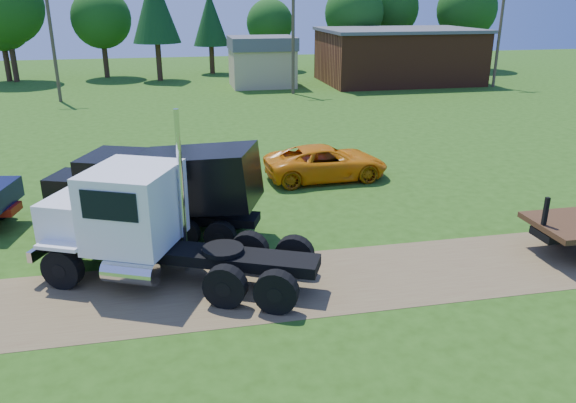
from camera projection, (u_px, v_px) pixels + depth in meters
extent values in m
plane|color=#264C10|center=(341.00, 279.00, 17.66)|extent=(140.00, 140.00, 0.00)
cube|color=brown|center=(341.00, 278.00, 17.66)|extent=(120.00, 4.20, 0.01)
cube|color=black|center=(181.00, 253.00, 17.29)|extent=(8.28, 4.50, 0.34)
cylinder|color=black|center=(63.00, 269.00, 16.93)|extent=(1.31, 0.88, 1.26)
cylinder|color=black|center=(63.00, 269.00, 16.93)|extent=(0.58, 0.57, 0.44)
cylinder|color=black|center=(104.00, 237.00, 19.18)|extent=(1.31, 0.88, 1.26)
cylinder|color=black|center=(104.00, 237.00, 19.18)|extent=(0.58, 0.57, 0.44)
cylinder|color=black|center=(225.00, 287.00, 15.89)|extent=(1.31, 0.88, 1.26)
cylinder|color=black|center=(225.00, 287.00, 15.89)|extent=(0.58, 0.57, 0.44)
cylinder|color=black|center=(249.00, 250.00, 18.14)|extent=(1.31, 0.88, 1.26)
cylinder|color=black|center=(249.00, 250.00, 18.14)|extent=(0.58, 0.57, 0.44)
cylinder|color=black|center=(276.00, 292.00, 15.59)|extent=(1.31, 0.88, 1.26)
cylinder|color=black|center=(276.00, 292.00, 15.59)|extent=(0.58, 0.57, 0.44)
cylinder|color=black|center=(294.00, 255.00, 17.84)|extent=(1.31, 0.88, 1.26)
cylinder|color=black|center=(294.00, 255.00, 17.84)|extent=(0.58, 0.57, 0.44)
cube|color=white|center=(82.00, 219.00, 17.65)|extent=(2.68, 2.62, 1.37)
cube|color=silver|center=(53.00, 218.00, 17.88)|extent=(0.79, 1.61, 1.15)
cube|color=silver|center=(55.00, 241.00, 18.17)|extent=(1.23, 2.47, 0.34)
cube|color=white|center=(134.00, 206.00, 17.08)|extent=(3.32, 3.49, 2.41)
cube|color=black|center=(97.00, 188.00, 17.14)|extent=(0.99, 2.11, 0.97)
cube|color=black|center=(109.00, 206.00, 15.63)|extent=(1.59, 0.74, 0.86)
cube|color=black|center=(152.00, 177.00, 18.17)|extent=(1.59, 0.74, 0.86)
cube|color=white|center=(59.00, 246.00, 16.68)|extent=(1.47, 1.03, 0.11)
cube|color=white|center=(102.00, 216.00, 18.92)|extent=(1.47, 1.03, 0.11)
cylinder|color=silver|center=(130.00, 272.00, 16.33)|extent=(1.74, 1.28, 0.69)
cylinder|color=silver|center=(182.00, 194.00, 17.29)|extent=(0.21, 0.21, 5.27)
cylinder|color=black|center=(223.00, 249.00, 16.92)|extent=(1.66, 1.66, 0.14)
cube|color=black|center=(152.00, 213.00, 20.76)|extent=(7.80, 3.85, 0.30)
cylinder|color=black|center=(63.00, 225.00, 20.35)|extent=(1.15, 0.73, 1.10)
cylinder|color=black|center=(63.00, 225.00, 20.35)|extent=(0.49, 0.48, 0.38)
cylinder|color=black|center=(92.00, 205.00, 22.29)|extent=(1.15, 0.73, 1.10)
cylinder|color=black|center=(92.00, 205.00, 22.29)|extent=(0.49, 0.48, 0.38)
cylinder|color=black|center=(184.00, 234.00, 19.62)|extent=(1.15, 0.73, 1.10)
cylinder|color=black|center=(184.00, 234.00, 19.62)|extent=(0.49, 0.48, 0.38)
cylinder|color=black|center=(203.00, 212.00, 21.56)|extent=(1.15, 0.73, 1.10)
cylinder|color=black|center=(203.00, 212.00, 21.56)|extent=(0.49, 0.48, 0.38)
cylinder|color=black|center=(220.00, 236.00, 19.42)|extent=(1.15, 0.73, 1.10)
cylinder|color=black|center=(220.00, 236.00, 19.42)|extent=(0.49, 0.48, 0.38)
cylinder|color=black|center=(236.00, 214.00, 21.36)|extent=(1.15, 0.73, 1.10)
cylinder|color=black|center=(236.00, 214.00, 21.36)|extent=(0.49, 0.48, 0.38)
cube|color=black|center=(77.00, 190.00, 20.96)|extent=(2.29, 2.24, 1.20)
cube|color=silver|center=(55.00, 190.00, 21.12)|extent=(0.62, 1.42, 1.00)
cube|color=black|center=(116.00, 181.00, 20.55)|extent=(2.73, 2.96, 2.00)
cube|color=black|center=(90.00, 168.00, 20.55)|extent=(0.78, 1.88, 0.80)
cube|color=black|center=(197.00, 179.00, 19.97)|extent=(4.95, 3.83, 2.43)
imported|color=orange|center=(326.00, 162.00, 27.01)|extent=(6.05, 3.03, 1.64)
cylinder|color=black|center=(558.00, 227.00, 20.18)|extent=(1.07, 0.33, 1.07)
cube|color=black|center=(545.00, 213.00, 18.47)|extent=(0.13, 0.13, 1.07)
imported|color=#999999|center=(165.00, 175.00, 24.76)|extent=(1.14, 1.07, 1.87)
cube|color=brown|center=(398.00, 57.00, 56.99)|extent=(15.00, 10.00, 5.00)
cube|color=#545458|center=(400.00, 30.00, 56.07)|extent=(15.40, 10.40, 0.30)
cube|color=tan|center=(262.00, 67.00, 54.57)|extent=(6.00, 5.00, 3.60)
cube|color=#545458|center=(262.00, 43.00, 53.77)|extent=(6.20, 5.40, 1.20)
cylinder|color=brown|center=(53.00, 46.00, 45.62)|extent=(0.28, 0.28, 9.00)
cylinder|color=brown|center=(293.00, 42.00, 49.42)|extent=(0.28, 0.28, 9.00)
cylinder|color=brown|center=(499.00, 39.00, 53.22)|extent=(0.28, 0.28, 9.00)
cylinder|color=#331E14|center=(7.00, 65.00, 57.84)|extent=(0.56, 0.56, 3.30)
sphere|color=#1B4411|center=(0.00, 19.00, 56.29)|extent=(6.23, 6.23, 6.23)
cylinder|color=#331E14|center=(106.00, 62.00, 60.63)|extent=(0.56, 0.56, 3.29)
sphere|color=#1B4411|center=(101.00, 18.00, 59.09)|extent=(6.20, 6.20, 6.20)
cylinder|color=#331E14|center=(212.00, 59.00, 63.68)|extent=(0.56, 0.56, 3.12)
cone|color=black|center=(210.00, 19.00, 62.16)|extent=(3.93, 3.93, 5.80)
cylinder|color=#331E14|center=(270.00, 57.00, 66.99)|extent=(0.56, 0.56, 2.89)
sphere|color=#1B4411|center=(270.00, 23.00, 65.63)|extent=(5.45, 5.45, 5.45)
cylinder|color=#331E14|center=(352.00, 56.00, 65.08)|extent=(0.56, 0.56, 3.52)
sphere|color=#1B4411|center=(354.00, 13.00, 63.43)|extent=(6.63, 6.63, 6.63)
cylinder|color=#331E14|center=(462.00, 53.00, 67.57)|extent=(0.56, 0.56, 3.69)
sphere|color=#1B4411|center=(467.00, 9.00, 65.84)|extent=(6.96, 6.96, 6.96)
cylinder|color=#331E14|center=(159.00, 61.00, 58.33)|extent=(0.56, 0.56, 3.86)
cone|color=black|center=(155.00, 6.00, 56.45)|extent=(4.86, 4.86, 7.18)
cylinder|color=#331E14|center=(387.00, 52.00, 69.25)|extent=(0.56, 0.56, 3.71)
sphere|color=#1B4411|center=(389.00, 9.00, 67.51)|extent=(6.99, 6.99, 6.99)
cylinder|color=#331E14|center=(14.00, 62.00, 57.35)|extent=(0.56, 0.56, 3.97)
sphere|color=#1B4411|center=(5.00, 6.00, 55.49)|extent=(7.49, 7.49, 7.49)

